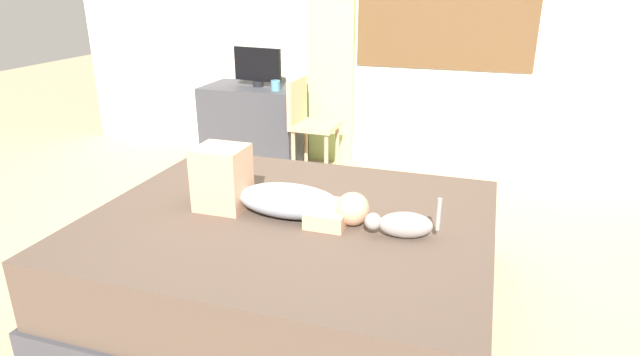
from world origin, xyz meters
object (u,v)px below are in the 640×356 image
(cat, at_px, (402,224))
(cup, at_px, (276,85))
(desk, at_px, (255,125))
(person_lying, at_px, (271,193))
(tv_monitor, at_px, (258,66))
(chair_by_desk, at_px, (308,120))
(bed, at_px, (291,258))

(cat, bearing_deg, cup, 126.31)
(cat, height_order, desk, desk)
(person_lying, bearing_deg, tv_monitor, 115.82)
(person_lying, distance_m, chair_by_desk, 1.97)
(tv_monitor, relative_size, chair_by_desk, 0.56)
(person_lying, xyz_separation_m, cup, (-0.78, 1.94, 0.17))
(bed, distance_m, cat, 0.68)
(bed, height_order, tv_monitor, tv_monitor)
(bed, height_order, chair_by_desk, chair_by_desk)
(desk, xyz_separation_m, chair_by_desk, (0.59, -0.16, 0.14))
(desk, height_order, cup, cup)
(chair_by_desk, bearing_deg, tv_monitor, 163.13)
(desk, relative_size, tv_monitor, 1.88)
(person_lying, bearing_deg, desk, 116.97)
(desk, distance_m, chair_by_desk, 0.63)
(chair_by_desk, bearing_deg, cup, 173.99)
(tv_monitor, xyz_separation_m, chair_by_desk, (0.54, -0.16, -0.41))
(bed, bearing_deg, person_lying, -177.71)
(bed, distance_m, cup, 2.20)
(tv_monitor, xyz_separation_m, cup, (0.23, -0.13, -0.14))
(bed, relative_size, desk, 2.36)
(tv_monitor, bearing_deg, chair_by_desk, -16.87)
(chair_by_desk, bearing_deg, desk, 164.55)
(bed, xyz_separation_m, tv_monitor, (-1.10, 2.07, 0.67))
(tv_monitor, relative_size, cup, 5.31)
(bed, distance_m, tv_monitor, 2.44)
(person_lying, bearing_deg, bed, 2.29)
(bed, height_order, cup, cup)
(cat, distance_m, desk, 2.77)
(bed, relative_size, chair_by_desk, 2.47)
(cup, bearing_deg, bed, -65.67)
(chair_by_desk, bearing_deg, bed, -73.44)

